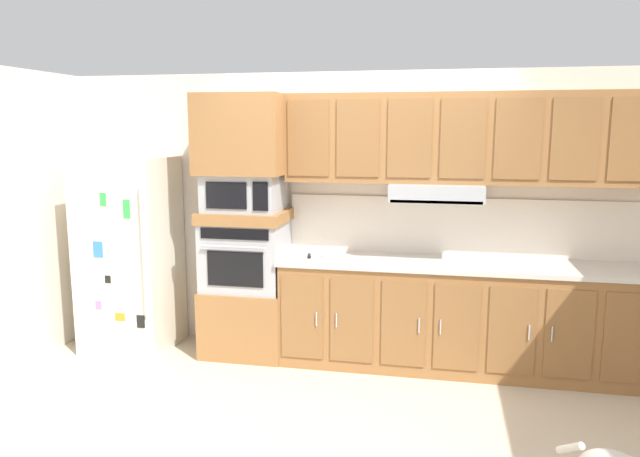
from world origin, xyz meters
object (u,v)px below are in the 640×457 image
Objects in this scene: built_in_oven at (246,255)px; screwdriver at (310,256)px; refrigerator at (130,254)px; microwave at (245,192)px.

screwdriver is (0.60, -0.07, 0.03)m from built_in_oven.
refrigerator reaches higher than built_in_oven.
refrigerator is 1.69m from screwdriver.
microwave reaches higher than built_in_oven.
refrigerator is 1.09m from built_in_oven.
built_in_oven reaches higher than screwdriver.
built_in_oven is 4.69× the size of screwdriver.
refrigerator is at bearing -176.44° from microwave.
built_in_oven is at bearing 179.23° from microwave.
screwdriver is (0.60, -0.07, -0.53)m from microwave.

